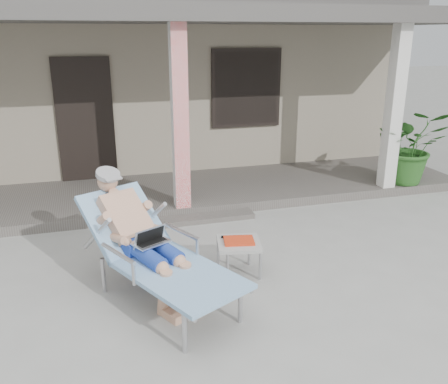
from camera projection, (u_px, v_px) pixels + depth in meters
name	position (u px, v px, depth m)	size (l,w,h in m)	color
ground	(221.00, 283.00, 5.21)	(60.00, 60.00, 0.00)	#9E9E99
house	(143.00, 78.00, 10.60)	(10.40, 5.40, 3.30)	gray
porch_deck	(173.00, 193.00, 7.92)	(10.00, 2.00, 0.15)	#605B56
porch_overhang	(167.00, 21.00, 7.01)	(10.00, 2.30, 2.85)	silver
porch_step	(187.00, 220.00, 6.89)	(2.00, 0.30, 0.07)	#605B56
lounger	(147.00, 222.00, 4.74)	(1.57, 2.10, 1.33)	#B7B7BC
side_table	(239.00, 245.00, 5.31)	(0.56, 0.56, 0.43)	#A4A39F
potted_palm	(410.00, 146.00, 8.05)	(1.15, 1.00, 1.28)	#26591E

